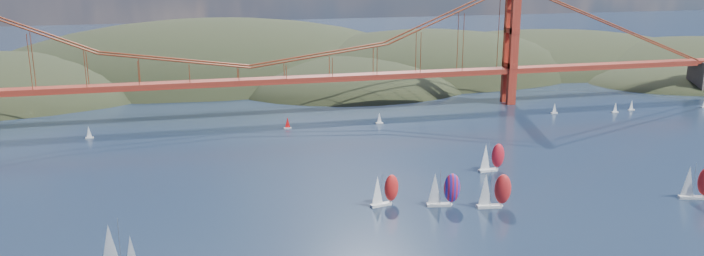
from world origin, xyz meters
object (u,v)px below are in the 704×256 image
at_px(racer_3, 491,157).
at_px(racer_rwb, 443,189).
at_px(racer_0, 384,190).
at_px(racer_1, 494,190).
at_px(sloop_navy, 117,254).
at_px(racer_2, 697,182).

distance_m(racer_3, racer_rwb, 37.21).
xyz_separation_m(racer_0, racer_1, (29.07, -8.89, 0.51)).
relative_size(racer_0, racer_3, 0.97).
height_order(sloop_navy, racer_1, sloop_navy).
height_order(racer_0, racer_2, racer_2).
bearing_deg(racer_rwb, racer_1, -8.76).
distance_m(racer_1, racer_3, 33.26).
height_order(racer_1, racer_rwb, racer_1).
xyz_separation_m(racer_1, racer_3, (13.49, 30.40, -0.35)).
height_order(racer_3, racer_rwb, racer_rwb).
bearing_deg(racer_rwb, racer_0, 174.60).
relative_size(racer_3, racer_rwb, 0.95).
height_order(sloop_navy, racer_0, sloop_navy).
distance_m(sloop_navy, racer_2, 158.33).
height_order(racer_2, racer_rwb, racer_2).
bearing_deg(racer_2, racer_rwb, -170.83).
distance_m(sloop_navy, racer_rwb, 88.54).
xyz_separation_m(sloop_navy, racer_1, (97.92, 21.27, -1.27)).
distance_m(racer_0, racer_3, 47.69).
bearing_deg(racer_1, racer_rwb, 169.11).
bearing_deg(racer_2, racer_1, -168.64).
relative_size(racer_0, racer_rwb, 0.92).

